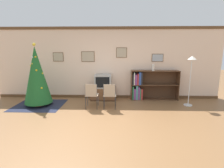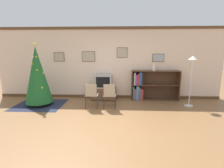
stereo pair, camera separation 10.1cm
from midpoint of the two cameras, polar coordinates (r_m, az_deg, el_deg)
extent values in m
plane|color=brown|center=(4.54, -4.23, -13.37)|extent=(24.00, 24.00, 0.00)
cube|color=beige|center=(6.74, -2.10, 6.77)|extent=(8.61, 0.08, 2.70)
cube|color=brown|center=(6.71, -2.22, 17.87)|extent=(8.61, 0.03, 0.10)
cube|color=brown|center=(6.92, -2.05, -4.06)|extent=(8.61, 0.03, 0.10)
cube|color=brown|center=(7.05, -17.54, 8.43)|extent=(0.40, 0.02, 0.34)
cube|color=tan|center=(7.04, -17.57, 8.42)|extent=(0.36, 0.01, 0.30)
cube|color=brown|center=(6.76, -8.29, 8.85)|extent=(0.50, 0.02, 0.39)
cube|color=tan|center=(6.75, -8.30, 8.85)|extent=(0.46, 0.01, 0.35)
cube|color=brown|center=(6.66, 2.70, 10.21)|extent=(0.40, 0.02, 0.38)
cube|color=tan|center=(6.65, 2.70, 10.20)|extent=(0.36, 0.01, 0.34)
cube|color=brown|center=(6.82, 14.24, 8.28)|extent=(0.43, 0.02, 0.30)
cube|color=#9EA8B2|center=(6.81, 14.26, 8.28)|extent=(0.40, 0.01, 0.26)
cube|color=#23283D|center=(6.54, -23.07, -6.37)|extent=(1.62, 1.40, 0.01)
cylinder|color=maroon|center=(6.52, -23.11, -5.92)|extent=(0.36, 0.36, 0.10)
cone|color=#1E5B28|center=(6.31, -23.82, 2.69)|extent=(0.90, 0.90, 1.88)
sphere|color=yellow|center=(6.25, -24.56, 11.68)|extent=(0.10, 0.10, 0.10)
sphere|color=gold|center=(6.09, -22.43, -1.20)|extent=(0.06, 0.06, 0.06)
sphere|color=gold|center=(6.11, -23.88, 4.14)|extent=(0.06, 0.06, 0.06)
sphere|color=gold|center=(6.18, -24.15, 8.10)|extent=(0.06, 0.06, 0.06)
sphere|color=gold|center=(6.27, -25.40, 5.38)|extent=(0.06, 0.06, 0.06)
sphere|color=gold|center=(6.54, -21.73, 0.75)|extent=(0.06, 0.06, 0.06)
sphere|color=gold|center=(6.20, -22.21, 3.23)|extent=(0.06, 0.06, 0.06)
sphere|color=gold|center=(6.19, -25.04, 5.99)|extent=(0.04, 0.04, 0.04)
sphere|color=silver|center=(6.23, -24.99, 7.88)|extent=(0.06, 0.06, 0.06)
cube|color=#4C311E|center=(6.68, -3.30, -4.87)|extent=(0.91, 0.49, 0.05)
cube|color=brown|center=(6.62, -3.32, -2.91)|extent=(0.95, 0.51, 0.42)
cube|color=#9E9E99|center=(6.52, -3.37, 0.97)|extent=(0.61, 0.49, 0.49)
cube|color=black|center=(6.28, -3.57, 0.55)|extent=(0.50, 0.01, 0.38)
cube|color=tan|center=(5.71, -7.05, -3.54)|extent=(0.40, 0.40, 0.02)
cube|color=tan|center=(5.48, -7.40, -2.06)|extent=(0.35, 0.02, 0.38)
cylinder|color=#4C4C51|center=(5.97, -8.45, -5.10)|extent=(0.02, 0.02, 0.42)
cylinder|color=#4C4C51|center=(5.92, -5.00, -5.17)|extent=(0.02, 0.02, 0.42)
cylinder|color=#4C4C51|center=(5.63, -9.09, -6.14)|extent=(0.02, 0.02, 0.42)
cylinder|color=#4C4C51|center=(5.58, -5.43, -6.23)|extent=(0.02, 0.02, 0.42)
cylinder|color=#4C4C51|center=(5.58, -9.15, -4.21)|extent=(0.02, 0.02, 0.82)
cylinder|color=#4C4C51|center=(5.52, -5.47, -4.27)|extent=(0.02, 0.02, 0.82)
cube|color=tan|center=(5.65, -1.26, -3.61)|extent=(0.40, 0.40, 0.02)
cube|color=tan|center=(5.42, -1.37, -2.13)|extent=(0.35, 0.02, 0.38)
cylinder|color=#4C4C51|center=(5.90, -2.91, -5.20)|extent=(0.02, 0.02, 0.42)
cylinder|color=#4C4C51|center=(5.88, 0.60, -5.24)|extent=(0.02, 0.02, 0.42)
cylinder|color=#4C4C51|center=(5.56, -3.21, -6.27)|extent=(0.02, 0.02, 0.42)
cylinder|color=#4C4C51|center=(5.54, 0.53, -6.31)|extent=(0.02, 0.02, 0.42)
cylinder|color=#4C4C51|center=(5.50, -3.23, -4.31)|extent=(0.02, 0.02, 0.82)
cylinder|color=#4C4C51|center=(5.48, 0.53, -4.34)|extent=(0.02, 0.02, 0.82)
cube|color=brown|center=(6.62, 5.90, -0.33)|extent=(0.02, 0.36, 1.11)
cube|color=brown|center=(6.97, 20.30, -0.40)|extent=(0.02, 0.36, 1.11)
cube|color=brown|center=(6.65, 13.50, 4.24)|extent=(1.76, 0.36, 0.02)
cube|color=brown|center=(6.87, 13.07, -4.82)|extent=(1.76, 0.36, 0.02)
cube|color=brown|center=(6.74, 13.29, -0.18)|extent=(1.72, 0.36, 0.02)
cube|color=#492F1E|center=(6.91, 13.00, -0.07)|extent=(1.76, 0.01, 1.11)
cube|color=#337547|center=(6.63, 6.42, -2.89)|extent=(0.05, 0.22, 0.50)
cube|color=#7A3D7F|center=(6.68, 6.94, -3.17)|extent=(0.07, 0.29, 0.41)
cube|color=teal|center=(6.65, 7.65, -2.76)|extent=(0.08, 0.24, 0.52)
cube|color=#7A3D7F|center=(6.67, 8.30, -2.94)|extent=(0.06, 0.25, 0.48)
cube|color=#337547|center=(6.70, 8.74, -3.13)|extent=(0.04, 0.29, 0.42)
cube|color=#B73333|center=(6.70, 9.18, -3.22)|extent=(0.06, 0.27, 0.40)
cube|color=#232328|center=(6.55, 6.35, 1.53)|extent=(0.04, 0.27, 0.39)
cube|color=silver|center=(6.54, 6.79, 1.80)|extent=(0.04, 0.27, 0.45)
cube|color=#7A3D7F|center=(6.57, 7.34, 1.48)|extent=(0.07, 0.30, 0.37)
cube|color=#B73333|center=(6.57, 7.96, 1.61)|extent=(0.05, 0.29, 0.41)
cube|color=#2D4C93|center=(6.55, 8.59, 1.84)|extent=(0.08, 0.25, 0.47)
cube|color=#232328|center=(6.55, 9.18, 1.77)|extent=(0.05, 0.21, 0.46)
cylinder|color=silver|center=(6.58, 12.88, 5.24)|extent=(0.10, 0.10, 0.22)
torus|color=silver|center=(6.57, 12.93, 6.20)|extent=(0.09, 0.09, 0.02)
cylinder|color=silver|center=(6.52, 23.13, -6.33)|extent=(0.28, 0.28, 0.03)
cylinder|color=silver|center=(6.34, 23.68, 0.38)|extent=(0.03, 0.03, 1.53)
cone|color=white|center=(6.25, 24.30, 7.82)|extent=(0.28, 0.28, 0.12)
camera|label=1|loc=(0.05, -90.51, -0.10)|focal=28.00mm
camera|label=2|loc=(0.05, 89.49, 0.10)|focal=28.00mm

